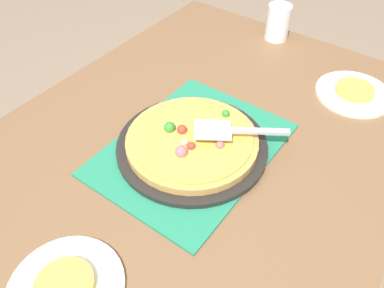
{
  "coord_description": "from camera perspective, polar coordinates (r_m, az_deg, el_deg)",
  "views": [
    {
      "loc": [
        0.57,
        0.42,
        1.46
      ],
      "look_at": [
        0.0,
        0.0,
        0.77
      ],
      "focal_mm": 36.94,
      "sensor_mm": 36.0,
      "label": 1
    }
  ],
  "objects": [
    {
      "name": "ground_plane",
      "position": [
        1.62,
        0.0,
        -19.74
      ],
      "size": [
        8.0,
        8.0,
        0.0
      ],
      "primitive_type": "plane",
      "color": "#84705B"
    },
    {
      "name": "dining_table",
      "position": [
        1.08,
        0.0,
        -4.88
      ],
      "size": [
        1.4,
        1.0,
        0.75
      ],
      "color": "brown",
      "rests_on": "ground_plane"
    },
    {
      "name": "placemat",
      "position": [
        1.0,
        0.0,
        -0.69
      ],
      "size": [
        0.48,
        0.36,
        0.01
      ],
      "primitive_type": "cube",
      "color": "#237F5B",
      "rests_on": "dining_table"
    },
    {
      "name": "pizza_pan",
      "position": [
        0.99,
        0.0,
        -0.29
      ],
      "size": [
        0.38,
        0.38,
        0.01
      ],
      "primitive_type": "cylinder",
      "color": "black",
      "rests_on": "placemat"
    },
    {
      "name": "pizza",
      "position": [
        0.98,
        -0.01,
        0.55
      ],
      "size": [
        0.33,
        0.33,
        0.05
      ],
      "color": "tan",
      "rests_on": "pizza_pan"
    },
    {
      "name": "plate_near_left",
      "position": [
        1.26,
        22.3,
        6.77
      ],
      "size": [
        0.22,
        0.22,
        0.01
      ],
      "primitive_type": "cylinder",
      "color": "white",
      "rests_on": "dining_table"
    },
    {
      "name": "plate_far_right",
      "position": [
        0.82,
        -17.74,
        -19.24
      ],
      "size": [
        0.22,
        0.22,
        0.01
      ],
      "primitive_type": "cylinder",
      "color": "white",
      "rests_on": "dining_table"
    },
    {
      "name": "served_slice_left",
      "position": [
        1.26,
        22.46,
        7.23
      ],
      "size": [
        0.11,
        0.11,
        0.02
      ],
      "primitive_type": "cylinder",
      "color": "#EAB747",
      "rests_on": "plate_near_left"
    },
    {
      "name": "served_slice_right",
      "position": [
        0.81,
        -17.95,
        -18.82
      ],
      "size": [
        0.11,
        0.11,
        0.02
      ],
      "primitive_type": "cylinder",
      "color": "#EAB747",
      "rests_on": "plate_far_right"
    },
    {
      "name": "cup_far",
      "position": [
        1.45,
        12.33,
        16.79
      ],
      "size": [
        0.08,
        0.08,
        0.12
      ],
      "primitive_type": "cylinder",
      "color": "white",
      "rests_on": "dining_table"
    },
    {
      "name": "pizza_server",
      "position": [
        0.96,
        5.87,
        1.98
      ],
      "size": [
        0.16,
        0.22,
        0.01
      ],
      "color": "silver",
      "rests_on": "pizza"
    }
  ]
}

